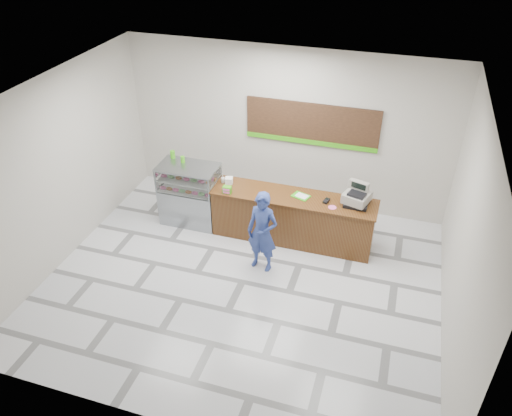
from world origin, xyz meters
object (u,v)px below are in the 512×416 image
(display_case, at_px, (190,194))
(cash_register, at_px, (357,197))
(serving_tray, at_px, (301,196))
(sales_counter, at_px, (293,218))
(customer, at_px, (262,232))

(display_case, relative_size, cash_register, 2.30)
(display_case, xyz_separation_m, serving_tray, (2.36, 0.04, 0.36))
(display_case, bearing_deg, cash_register, 1.64)
(sales_counter, distance_m, serving_tray, 0.54)
(sales_counter, relative_size, cash_register, 5.64)
(cash_register, bearing_deg, serving_tray, -159.78)
(display_case, height_order, customer, customer)
(sales_counter, bearing_deg, serving_tray, 15.14)
(display_case, xyz_separation_m, cash_register, (3.42, 0.10, 0.51))
(sales_counter, xyz_separation_m, serving_tray, (0.14, 0.04, 0.52))
(sales_counter, bearing_deg, customer, -107.81)
(cash_register, xyz_separation_m, serving_tray, (-1.06, -0.06, -0.15))
(display_case, relative_size, customer, 0.82)
(sales_counter, xyz_separation_m, cash_register, (1.20, 0.10, 0.67))
(cash_register, relative_size, serving_tray, 1.48)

